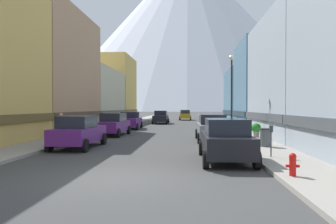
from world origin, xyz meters
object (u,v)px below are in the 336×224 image
Objects in this scene: car_driving_0 at (161,117)px; parking_meter_near at (271,136)px; car_driving_1 at (185,115)px; potted_plant_1 at (91,125)px; car_left_2 at (130,120)px; pedestrian_0 at (61,127)px; car_right_1 at (212,127)px; car_right_0 at (226,140)px; fire_hydrant_near at (293,164)px; streetlamp_right at (232,83)px; potted_plant_2 at (256,129)px; potted_plant_0 at (69,127)px; trash_bin_right at (265,137)px; car_left_1 at (113,124)px; car_left_0 at (79,132)px.

car_driving_0 is 29.87m from parking_meter_near.
car_driving_1 is 5.48× the size of potted_plant_1.
pedestrian_0 is at bearing -101.95° from car_left_2.
car_driving_1 is (-2.20, 33.68, 0.00)m from car_right_1.
car_right_0 reaches higher than fire_hydrant_near.
pedestrian_0 is (-11.70, 10.48, 0.42)m from fire_hydrant_near.
car_driving_1 is 3.31× the size of parking_meter_near.
potted_plant_2 is at bearing -16.94° from streetlamp_right.
parking_meter_near is 1.36× the size of potted_plant_2.
car_right_0 is 1.00× the size of car_right_1.
car_right_0 is 4.19× the size of potted_plant_0.
pedestrian_0 reaches higher than car_left_2.
fire_hydrant_near is 15.71m from pedestrian_0.
trash_bin_right is at bearing 80.25° from parking_meter_near.
trash_bin_right is at bearing -96.94° from potted_plant_2.
trash_bin_right is 0.93× the size of potted_plant_0.
parking_meter_near is 16.17m from potted_plant_0.
car_driving_0 is at bearing 107.34° from trash_bin_right.
fire_hydrant_near is (1.65, -11.11, -0.37)m from car_right_1.
car_left_1 reaches higher than parking_meter_near.
fire_hydrant_near is at bearing -97.16° from trash_bin_right.
car_right_1 is 3.50m from potted_plant_2.
potted_plant_1 is at bearing 104.88° from car_left_0.
pedestrian_0 is at bearing 150.45° from parking_meter_near.
potted_plant_2 is (10.80, -2.16, -0.18)m from car_left_1.
parking_meter_near is 0.78× the size of pedestrian_0.
car_left_2 is 23.93m from fire_hydrant_near.
trash_bin_right is (2.55, 3.88, -0.26)m from car_right_0.
car_left_0 is at bearing -54.83° from pedestrian_0.
car_driving_0 and car_driving_1 have the same top height.
car_left_0 and car_right_0 have the same top height.
car_driving_1 is 35.20m from pedestrian_0.
car_left_1 is 4.86m from pedestrian_0.
potted_plant_0 is (-10.80, 10.33, -0.15)m from car_right_0.
streetlamp_right reaches higher than parking_meter_near.
fire_hydrant_near is at bearing -85.09° from car_driving_1.
streetlamp_right reaches higher than car_left_0.
streetlamp_right is at bearing 90.44° from fire_hydrant_near.
trash_bin_right is at bearing 82.84° from fire_hydrant_near.
car_driving_1 is 32.34m from potted_plant_0.
pedestrian_0 reaches higher than car_right_0.
car_left_1 is 30.60m from car_driving_1.
trash_bin_right is 0.17× the size of streetlamp_right.
potted_plant_2 is (3.20, 1.40, -0.18)m from car_right_1.
car_left_1 is 4.24× the size of potted_plant_0.
car_left_2 is at bearing 112.74° from fire_hydrant_near.
car_left_0 is 1.00× the size of car_driving_0.
fire_hydrant_near is at bearing -63.35° from car_right_0.
car_right_1 is at bearing -156.37° from potted_plant_2.
car_left_0 is 3.32× the size of parking_meter_near.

